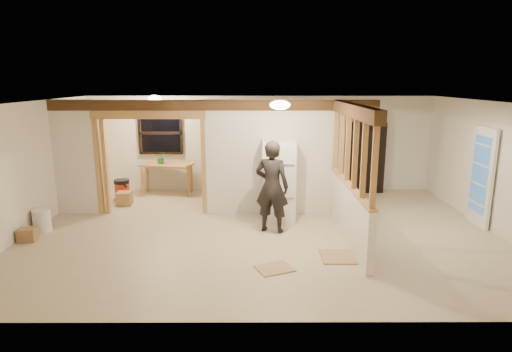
{
  "coord_description": "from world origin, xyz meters",
  "views": [
    {
      "loc": [
        -0.14,
        -7.96,
        2.9
      ],
      "look_at": [
        -0.11,
        0.4,
        1.02
      ],
      "focal_mm": 30.0,
      "sensor_mm": 36.0,
      "label": 1
    }
  ],
  "objects_px": {
    "bookshelf": "(366,158)",
    "refrigerator": "(278,180)",
    "woman": "(272,187)",
    "work_table": "(167,179)",
    "shop_vac": "(122,190)"
  },
  "relations": [
    {
      "from": "bookshelf",
      "to": "refrigerator",
      "type": "bearing_deg",
      "value": -137.35
    },
    {
      "from": "woman",
      "to": "bookshelf",
      "type": "height_order",
      "value": "bookshelf"
    },
    {
      "from": "work_table",
      "to": "refrigerator",
      "type": "bearing_deg",
      "value": -24.18
    },
    {
      "from": "woman",
      "to": "shop_vac",
      "type": "xyz_separation_m",
      "value": [
        -3.59,
        2.23,
        -0.64
      ]
    },
    {
      "from": "refrigerator",
      "to": "shop_vac",
      "type": "bearing_deg",
      "value": 159.33
    },
    {
      "from": "refrigerator",
      "to": "shop_vac",
      "type": "height_order",
      "value": "refrigerator"
    },
    {
      "from": "bookshelf",
      "to": "work_table",
      "type": "bearing_deg",
      "value": -177.76
    },
    {
      "from": "shop_vac",
      "to": "work_table",
      "type": "bearing_deg",
      "value": 31.04
    },
    {
      "from": "woman",
      "to": "shop_vac",
      "type": "bearing_deg",
      "value": -14.12
    },
    {
      "from": "shop_vac",
      "to": "bookshelf",
      "type": "bearing_deg",
      "value": 7.42
    },
    {
      "from": "woman",
      "to": "work_table",
      "type": "bearing_deg",
      "value": -29.8
    },
    {
      "from": "refrigerator",
      "to": "work_table",
      "type": "distance_m",
      "value": 3.45
    },
    {
      "from": "refrigerator",
      "to": "bookshelf",
      "type": "bearing_deg",
      "value": 42.65
    },
    {
      "from": "refrigerator",
      "to": "shop_vac",
      "type": "relative_size",
      "value": 3.19
    },
    {
      "from": "woman",
      "to": "work_table",
      "type": "distance_m",
      "value": 3.87
    }
  ]
}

